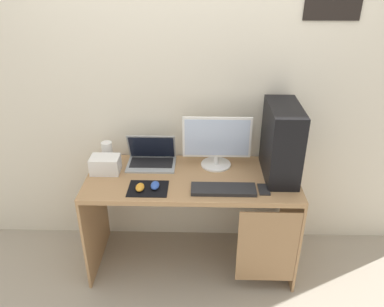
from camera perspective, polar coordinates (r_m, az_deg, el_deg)
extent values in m
plane|color=#9E9384|center=(3.11, 0.00, -15.50)|extent=(8.00, 8.00, 0.00)
cube|color=beige|center=(2.74, 0.19, 10.15)|extent=(4.00, 0.04, 2.60)
cube|color=#A37A51|center=(2.66, 0.00, -3.78)|extent=(1.45, 0.62, 0.03)
cube|color=#A37A51|center=(2.97, -14.17, -9.71)|extent=(0.02, 0.62, 0.72)
cube|color=#A37A51|center=(2.95, 14.32, -10.14)|extent=(0.02, 0.62, 0.72)
cube|color=#96704B|center=(2.65, 11.15, -13.62)|extent=(0.40, 0.01, 0.58)
cube|color=black|center=(2.62, 13.17, 1.72)|extent=(0.21, 0.45, 0.50)
cylinder|color=white|center=(2.79, 3.58, -1.61)|extent=(0.22, 0.22, 0.01)
cylinder|color=white|center=(2.77, 3.60, -0.92)|extent=(0.04, 0.04, 0.06)
cube|color=white|center=(2.68, 3.72, 2.42)|extent=(0.48, 0.02, 0.30)
cube|color=#B2C6EA|center=(2.67, 3.72, 2.33)|extent=(0.45, 0.00, 0.27)
cube|color=#9EA3A8|center=(2.79, -6.08, -1.68)|extent=(0.35, 0.23, 0.01)
cube|color=black|center=(2.81, -6.04, -1.36)|extent=(0.31, 0.15, 0.00)
cube|color=#9EA3A8|center=(2.80, -6.01, 1.02)|extent=(0.35, 0.09, 0.21)
cube|color=black|center=(2.80, -6.03, 0.92)|extent=(0.32, 0.08, 0.19)
cylinder|color=white|center=(2.87, -12.49, 0.24)|extent=(0.08, 0.08, 0.15)
cube|color=white|center=(2.74, -12.77, -1.62)|extent=(0.20, 0.14, 0.12)
cube|color=#232326|center=(2.50, 4.70, -5.33)|extent=(0.42, 0.14, 0.02)
cube|color=black|center=(2.53, -6.55, -5.21)|extent=(0.26, 0.20, 0.00)
ellipsoid|color=#2D51B2|center=(2.52, -5.53, -4.74)|extent=(0.06, 0.10, 0.03)
ellipsoid|color=orange|center=(2.51, -7.75, -5.00)|extent=(0.06, 0.10, 0.03)
cube|color=#232326|center=(2.54, 10.62, -5.28)|extent=(0.07, 0.13, 0.01)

